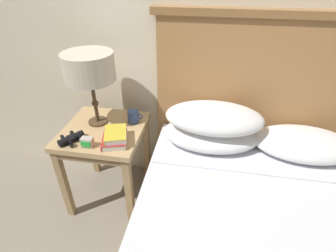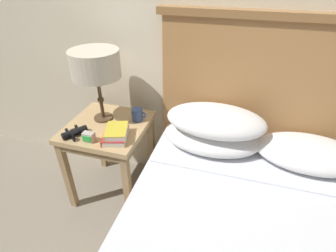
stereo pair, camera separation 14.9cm
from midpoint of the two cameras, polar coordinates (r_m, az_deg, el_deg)
wall_back at (r=1.72m, az=6.58°, el=23.93°), size 8.00×0.06×2.60m
nightstand at (r=1.85m, az=-15.89°, el=-2.87°), size 0.52×0.53×0.61m
bed at (r=1.49m, az=16.03°, el=-25.08°), size 1.41×1.91×1.32m
table_lamp at (r=1.71m, az=-19.26°, el=11.75°), size 0.31×0.31×0.48m
book_on_nightstand at (r=1.64m, az=-14.17°, el=-2.95°), size 0.19×0.22×0.04m
book_stacked_on_top at (r=1.62m, az=-14.02°, el=-1.84°), size 0.18×0.21×0.04m
binoculars_pair at (r=1.73m, az=-22.67°, el=-2.60°), size 0.16×0.16×0.05m
coffee_mug at (r=1.80m, az=-9.90°, el=2.00°), size 0.10×0.08×0.08m
alarm_clock at (r=1.65m, az=-19.69°, el=-3.45°), size 0.07×0.05×0.06m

